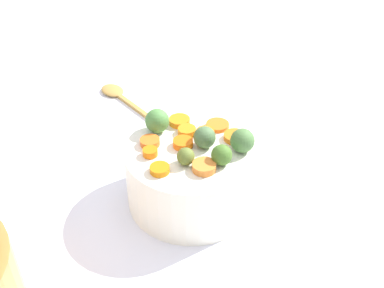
# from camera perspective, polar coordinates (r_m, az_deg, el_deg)

# --- Properties ---
(tabletop) EXTENTS (2.40, 2.40, 0.02)m
(tabletop) POSITION_cam_1_polar(r_m,az_deg,el_deg) (0.85, -1.07, -6.24)
(tabletop) COLOR white
(tabletop) RESTS_ON ground
(serving_bowl_carrots) EXTENTS (0.22, 0.22, 0.11)m
(serving_bowl_carrots) POSITION_cam_1_polar(r_m,az_deg,el_deg) (0.80, 0.00, -3.71)
(serving_bowl_carrots) COLOR white
(serving_bowl_carrots) RESTS_ON tabletop
(carrot_slice_0) EXTENTS (0.04, 0.04, 0.01)m
(carrot_slice_0) POSITION_cam_1_polar(r_m,az_deg,el_deg) (0.79, 5.21, 0.96)
(carrot_slice_0) COLOR orange
(carrot_slice_0) RESTS_ON serving_bowl_carrots
(carrot_slice_1) EXTENTS (0.03, 0.03, 0.01)m
(carrot_slice_1) POSITION_cam_1_polar(r_m,az_deg,el_deg) (0.75, -5.10, -1.00)
(carrot_slice_1) COLOR orange
(carrot_slice_1) RESTS_ON serving_bowl_carrots
(carrot_slice_2) EXTENTS (0.04, 0.04, 0.01)m
(carrot_slice_2) POSITION_cam_1_polar(r_m,az_deg,el_deg) (0.79, -0.63, 1.61)
(carrot_slice_2) COLOR orange
(carrot_slice_2) RESTS_ON serving_bowl_carrots
(carrot_slice_3) EXTENTS (0.04, 0.04, 0.01)m
(carrot_slice_3) POSITION_cam_1_polar(r_m,az_deg,el_deg) (0.77, -5.14, 0.39)
(carrot_slice_3) COLOR orange
(carrot_slice_3) RESTS_ON serving_bowl_carrots
(carrot_slice_4) EXTENTS (0.05, 0.05, 0.01)m
(carrot_slice_4) POSITION_cam_1_polar(r_m,az_deg,el_deg) (0.72, 1.47, -2.78)
(carrot_slice_4) COLOR orange
(carrot_slice_4) RESTS_ON serving_bowl_carrots
(carrot_slice_5) EXTENTS (0.06, 0.06, 0.01)m
(carrot_slice_5) POSITION_cam_1_polar(r_m,az_deg,el_deg) (0.81, 3.11, 2.30)
(carrot_slice_5) COLOR orange
(carrot_slice_5) RESTS_ON serving_bowl_carrots
(carrot_slice_6) EXTENTS (0.04, 0.04, 0.01)m
(carrot_slice_6) POSITION_cam_1_polar(r_m,az_deg,el_deg) (0.77, -0.82, 0.12)
(carrot_slice_6) COLOR orange
(carrot_slice_6) RESTS_ON serving_bowl_carrots
(carrot_slice_7) EXTENTS (0.04, 0.04, 0.01)m
(carrot_slice_7) POSITION_cam_1_polar(r_m,az_deg,el_deg) (0.79, 1.62, 1.43)
(carrot_slice_7) COLOR orange
(carrot_slice_7) RESTS_ON serving_bowl_carrots
(carrot_slice_8) EXTENTS (0.04, 0.04, 0.01)m
(carrot_slice_8) POSITION_cam_1_polar(r_m,az_deg,el_deg) (0.72, -3.95, -3.08)
(carrot_slice_8) COLOR orange
(carrot_slice_8) RESTS_ON serving_bowl_carrots
(carrot_slice_9) EXTENTS (0.05, 0.05, 0.01)m
(carrot_slice_9) POSITION_cam_1_polar(r_m,az_deg,el_deg) (0.82, -1.37, 2.81)
(carrot_slice_9) COLOR orange
(carrot_slice_9) RESTS_ON serving_bowl_carrots
(brussels_sprout_0) EXTENTS (0.04, 0.04, 0.04)m
(brussels_sprout_0) POSITION_cam_1_polar(r_m,az_deg,el_deg) (0.75, 6.14, 0.42)
(brussels_sprout_0) COLOR #4B753C
(brussels_sprout_0) RESTS_ON serving_bowl_carrots
(brussels_sprout_1) EXTENTS (0.03, 0.03, 0.03)m
(brussels_sprout_1) POSITION_cam_1_polar(r_m,az_deg,el_deg) (0.72, -0.70, -1.51)
(brussels_sprout_1) COLOR #5E702B
(brussels_sprout_1) RESTS_ON serving_bowl_carrots
(brussels_sprout_2) EXTENTS (0.03, 0.03, 0.03)m
(brussels_sprout_2) POSITION_cam_1_polar(r_m,az_deg,el_deg) (0.72, 3.63, -1.34)
(brussels_sprout_2) COLOR #446D26
(brussels_sprout_2) RESTS_ON serving_bowl_carrots
(brussels_sprout_3) EXTENTS (0.04, 0.04, 0.04)m
(brussels_sprout_3) POSITION_cam_1_polar(r_m,az_deg,el_deg) (0.79, -4.24, 2.83)
(brussels_sprout_3) COLOR #4D863F
(brussels_sprout_3) RESTS_ON serving_bowl_carrots
(brussels_sprout_4) EXTENTS (0.04, 0.04, 0.04)m
(brussels_sprout_4) POSITION_cam_1_polar(r_m,az_deg,el_deg) (0.76, 1.54, 0.82)
(brussels_sprout_4) COLOR #4C6F41
(brussels_sprout_4) RESTS_ON serving_bowl_carrots
(wooden_spoon) EXTENTS (0.20, 0.28, 0.01)m
(wooden_spoon) POSITION_cam_1_polar(r_m,az_deg,el_deg) (1.10, -8.03, 5.28)
(wooden_spoon) COLOR #B18840
(wooden_spoon) RESTS_ON tabletop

